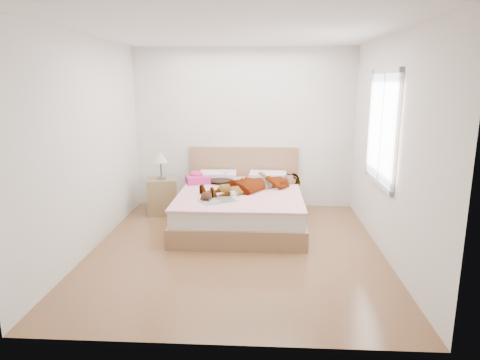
{
  "coord_description": "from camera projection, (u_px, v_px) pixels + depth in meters",
  "views": [
    {
      "loc": [
        0.33,
        -5.02,
        2.06
      ],
      "look_at": [
        0.0,
        0.85,
        0.7
      ],
      "focal_mm": 32.0,
      "sensor_mm": 36.0,
      "label": 1
    }
  ],
  "objects": [
    {
      "name": "room_shell",
      "position": [
        382.0,
        128.0,
        5.22
      ],
      "size": [
        4.0,
        4.0,
        4.0
      ],
      "color": "white",
      "rests_on": "ground"
    },
    {
      "name": "plush_toy",
      "position": [
        207.0,
        196.0,
        5.68
      ],
      "size": [
        0.19,
        0.24,
        0.12
      ],
      "color": "black",
      "rests_on": "bed"
    },
    {
      "name": "coffee_mug",
      "position": [
        233.0,
        194.0,
        5.83
      ],
      "size": [
        0.11,
        0.1,
        0.08
      ],
      "color": "white",
      "rests_on": "bed"
    },
    {
      "name": "nightstand",
      "position": [
        162.0,
        193.0,
        6.79
      ],
      "size": [
        0.54,
        0.5,
        0.99
      ],
      "color": "brown",
      "rests_on": "ground"
    },
    {
      "name": "hair",
      "position": [
        220.0,
        179.0,
        6.78
      ],
      "size": [
        0.51,
        0.6,
        0.08
      ],
      "primitive_type": "ellipsoid",
      "rotation": [
        0.0,
        0.0,
        0.11
      ],
      "color": "black",
      "rests_on": "bed"
    },
    {
      "name": "woman",
      "position": [
        256.0,
        181.0,
        6.29
      ],
      "size": [
        1.73,
        1.51,
        0.23
      ],
      "primitive_type": "imported",
      "rotation": [
        0.0,
        0.0,
        -0.93
      ],
      "color": "silver",
      "rests_on": "bed"
    },
    {
      "name": "towel",
      "position": [
        197.0,
        178.0,
        6.66
      ],
      "size": [
        0.43,
        0.39,
        0.19
      ],
      "color": "#D33988",
      "rests_on": "bed"
    },
    {
      "name": "ground",
      "position": [
        236.0,
        249.0,
        5.36
      ],
      "size": [
        4.0,
        4.0,
        0.0
      ],
      "primitive_type": "plane",
      "color": "#4C3117",
      "rests_on": "ground"
    },
    {
      "name": "magazine",
      "position": [
        218.0,
        200.0,
        5.67
      ],
      "size": [
        0.57,
        0.51,
        0.03
      ],
      "color": "silver",
      "rests_on": "bed"
    },
    {
      "name": "bed",
      "position": [
        241.0,
        205.0,
        6.31
      ],
      "size": [
        1.8,
        2.08,
        1.0
      ],
      "color": "brown",
      "rests_on": "ground"
    },
    {
      "name": "phone",
      "position": [
        224.0,
        171.0,
        6.69
      ],
      "size": [
        0.09,
        0.1,
        0.05
      ],
      "primitive_type": "cube",
      "rotation": [
        0.44,
        0.0,
        0.64
      ],
      "color": "silver",
      "rests_on": "bed"
    }
  ]
}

